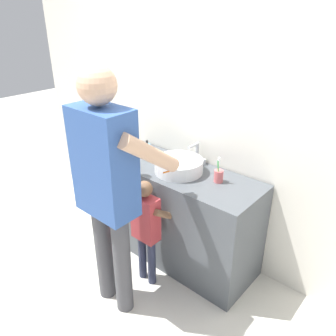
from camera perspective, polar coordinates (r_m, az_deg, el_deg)
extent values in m
plane|color=silver|center=(3.02, -1.96, -17.22)|extent=(14.00, 14.00, 0.00)
cube|color=silver|center=(2.78, 6.49, 10.89)|extent=(4.40, 0.08, 2.70)
cube|color=#4C5156|center=(2.93, 1.95, -8.03)|extent=(1.37, 0.54, 0.86)
cylinder|color=white|center=(2.67, 1.83, 0.41)|extent=(0.39, 0.39, 0.11)
cylinder|color=silver|center=(2.67, 1.83, 0.52)|extent=(0.32, 0.32, 0.09)
cylinder|color=#B7BABF|center=(2.84, 4.98, 2.65)|extent=(0.03, 0.03, 0.18)
cylinder|color=#B7BABF|center=(2.76, 4.30, 3.81)|extent=(0.02, 0.12, 0.02)
cylinder|color=#B7BABF|center=(2.90, 3.82, 1.84)|extent=(0.04, 0.04, 0.05)
cylinder|color=#B7BABF|center=(2.83, 6.07, 1.07)|extent=(0.04, 0.04, 0.05)
cylinder|color=#D86666|center=(2.55, 8.62, -1.38)|extent=(0.07, 0.07, 0.09)
cylinder|color=green|center=(2.52, 8.56, -0.46)|extent=(0.03, 0.01, 0.17)
cube|color=white|center=(2.48, 8.70, 1.51)|extent=(0.01, 0.02, 0.02)
cylinder|color=#66B2D1|center=(2.93, -3.56, 2.92)|extent=(0.06, 0.06, 0.13)
cylinder|color=#2D2D2D|center=(2.90, -3.61, 4.43)|extent=(0.02, 0.02, 0.04)
cylinder|color=#2D334C|center=(2.85, -4.39, -14.72)|extent=(0.06, 0.06, 0.42)
cylinder|color=#2D334C|center=(2.79, -2.79, -15.68)|extent=(0.06, 0.06, 0.42)
cube|color=#B7383D|center=(2.57, -3.84, -8.52)|extent=(0.21, 0.12, 0.37)
sphere|color=brown|center=(2.44, -4.02, -3.57)|extent=(0.12, 0.12, 0.12)
cylinder|color=brown|center=(2.68, -4.19, -6.14)|extent=(0.05, 0.26, 0.20)
cylinder|color=brown|center=(2.55, -0.43, -7.98)|extent=(0.05, 0.26, 0.20)
cylinder|color=#47474C|center=(2.61, -10.87, -13.87)|extent=(0.12, 0.12, 0.82)
cylinder|color=#47474C|center=(2.49, -7.78, -15.99)|extent=(0.12, 0.12, 0.82)
cube|color=#33569E|center=(2.14, -10.83, 0.89)|extent=(0.41, 0.23, 0.71)
sphere|color=#D8A884|center=(1.98, -12.01, 13.62)|extent=(0.23, 0.23, 0.23)
cylinder|color=#D8A884|center=(2.38, -10.89, 5.19)|extent=(0.10, 0.50, 0.39)
cylinder|color=#D8A884|center=(2.07, -3.02, 2.40)|extent=(0.10, 0.50, 0.39)
cylinder|color=orange|center=(2.27, 0.36, -0.51)|extent=(0.01, 0.14, 0.03)
cube|color=white|center=(2.32, 1.57, 0.38)|extent=(0.01, 0.02, 0.02)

